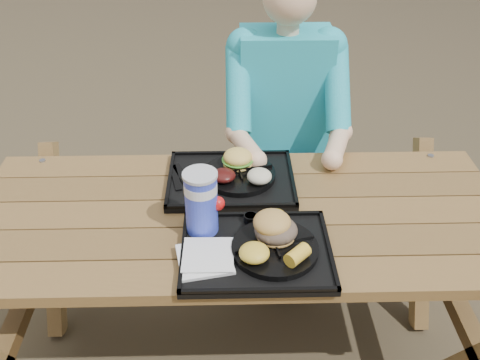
{
  "coord_description": "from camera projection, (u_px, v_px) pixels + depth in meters",
  "views": [
    {
      "loc": [
        -0.03,
        -1.41,
        1.85
      ],
      "look_at": [
        0.0,
        0.0,
        0.88
      ],
      "focal_mm": 40.0,
      "sensor_mm": 36.0,
      "label": 1
    }
  ],
  "objects": [
    {
      "name": "ground",
      "position": [
        240.0,
        355.0,
        2.21
      ],
      "size": [
        60.0,
        60.0,
        0.0
      ],
      "primitive_type": "plane",
      "color": "#999999",
      "rests_on": "ground"
    },
    {
      "name": "picnic_table",
      "position": [
        240.0,
        291.0,
        2.0
      ],
      "size": [
        1.8,
        1.49,
        0.75
      ],
      "primitive_type": null,
      "color": "#999999",
      "rests_on": "ground"
    },
    {
      "name": "tray_near",
      "position": [
        256.0,
        252.0,
        1.61
      ],
      "size": [
        0.45,
        0.35,
        0.02
      ],
      "primitive_type": "cube",
      "color": "black",
      "rests_on": "picnic_table"
    },
    {
      "name": "tray_far",
      "position": [
        231.0,
        181.0,
        1.92
      ],
      "size": [
        0.45,
        0.35,
        0.02
      ],
      "primitive_type": "cube",
      "color": "black",
      "rests_on": "picnic_table"
    },
    {
      "name": "plate_near",
      "position": [
        275.0,
        248.0,
        1.59
      ],
      "size": [
        0.26,
        0.26,
        0.02
      ],
      "primitive_type": "cylinder",
      "color": "black",
      "rests_on": "tray_near"
    },
    {
      "name": "plate_far",
      "position": [
        239.0,
        174.0,
        1.92
      ],
      "size": [
        0.26,
        0.26,
        0.02
      ],
      "primitive_type": "cylinder",
      "color": "black",
      "rests_on": "tray_far"
    },
    {
      "name": "napkin_stack",
      "position": [
        205.0,
        258.0,
        1.56
      ],
      "size": [
        0.18,
        0.18,
        0.02
      ],
      "primitive_type": "cube",
      "rotation": [
        0.0,
        0.0,
        0.19
      ],
      "color": "white",
      "rests_on": "tray_near"
    },
    {
      "name": "soda_cup",
      "position": [
        201.0,
        204.0,
        1.62
      ],
      "size": [
        0.1,
        0.1,
        0.2
      ],
      "primitive_type": "cylinder",
      "color": "#1C30D4",
      "rests_on": "tray_near"
    },
    {
      "name": "condiment_bbq",
      "position": [
        251.0,
        218.0,
        1.7
      ],
      "size": [
        0.04,
        0.04,
        0.03
      ],
      "primitive_type": "cylinder",
      "color": "black",
      "rests_on": "tray_near"
    },
    {
      "name": "condiment_mustard",
      "position": [
        277.0,
        217.0,
        1.7
      ],
      "size": [
        0.06,
        0.06,
        0.03
      ],
      "primitive_type": "cylinder",
      "color": "yellow",
      "rests_on": "tray_near"
    },
    {
      "name": "sandwich",
      "position": [
        276.0,
        220.0,
        1.58
      ],
      "size": [
        0.12,
        0.12,
        0.13
      ],
      "primitive_type": null,
      "color": "#C49045",
      "rests_on": "plate_near"
    },
    {
      "name": "mac_cheese",
      "position": [
        254.0,
        253.0,
        1.53
      ],
      "size": [
        0.09,
        0.09,
        0.04
      ],
      "primitive_type": "ellipsoid",
      "color": "yellow",
      "rests_on": "plate_near"
    },
    {
      "name": "corn_cob",
      "position": [
        298.0,
        255.0,
        1.52
      ],
      "size": [
        0.11,
        0.11,
        0.04
      ],
      "primitive_type": null,
      "rotation": [
        0.0,
        0.0,
        0.78
      ],
      "color": "yellow",
      "rests_on": "plate_near"
    },
    {
      "name": "cutlery_far",
      "position": [
        182.0,
        176.0,
        1.92
      ],
      "size": [
        0.09,
        0.16,
        0.01
      ],
      "primitive_type": "cube",
      "rotation": [
        0.0,
        0.0,
        0.4
      ],
      "color": "black",
      "rests_on": "tray_far"
    },
    {
      "name": "burger",
      "position": [
        238.0,
        154.0,
        1.92
      ],
      "size": [
        0.11,
        0.11,
        0.1
      ],
      "primitive_type": null,
      "color": "#F6C857",
      "rests_on": "plate_far"
    },
    {
      "name": "baked_beans",
      "position": [
        224.0,
        175.0,
        1.86
      ],
      "size": [
        0.08,
        0.08,
        0.04
      ],
      "primitive_type": "ellipsoid",
      "color": "#420F0D",
      "rests_on": "plate_far"
    },
    {
      "name": "potato_salad",
      "position": [
        259.0,
        176.0,
        1.85
      ],
      "size": [
        0.09,
        0.09,
        0.05
      ],
      "primitive_type": "ellipsoid",
      "color": "beige",
      "rests_on": "plate_far"
    },
    {
      "name": "diner",
      "position": [
        282.0,
        139.0,
        2.4
      ],
      "size": [
        0.48,
        0.84,
        1.28
      ],
      "primitive_type": null,
      "color": "teal",
      "rests_on": "ground"
    }
  ]
}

